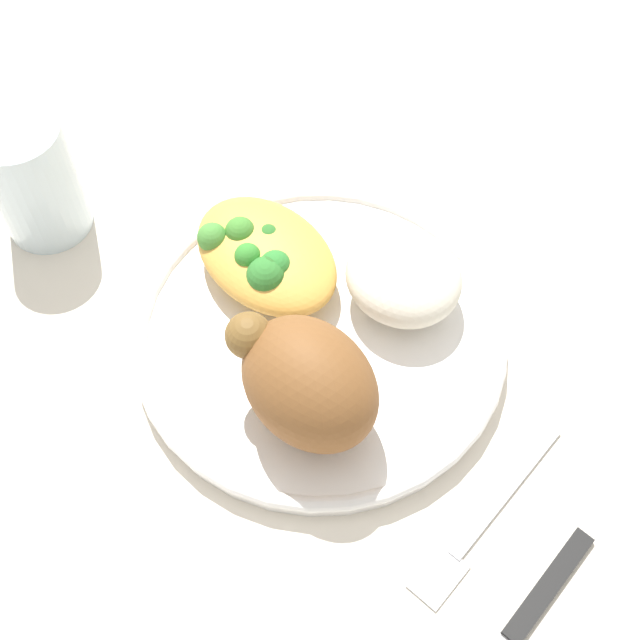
# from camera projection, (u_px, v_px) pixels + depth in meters

# --- Properties ---
(ground_plane) EXTENTS (2.00, 2.00, 0.00)m
(ground_plane) POSITION_uv_depth(u_px,v_px,m) (320.00, 343.00, 0.56)
(ground_plane) COLOR silver
(plate) EXTENTS (0.25, 0.25, 0.02)m
(plate) POSITION_uv_depth(u_px,v_px,m) (320.00, 335.00, 0.55)
(plate) COLOR white
(plate) RESTS_ON ground_plane
(roasted_chicken) EXTENTS (0.10, 0.07, 0.07)m
(roasted_chicken) POSITION_uv_depth(u_px,v_px,m) (307.00, 381.00, 0.48)
(roasted_chicken) COLOR brown
(roasted_chicken) RESTS_ON plate
(rice_pile) EXTENTS (0.08, 0.08, 0.04)m
(rice_pile) POSITION_uv_depth(u_px,v_px,m) (403.00, 277.00, 0.54)
(rice_pile) COLOR white
(rice_pile) RESTS_ON plate
(mac_cheese_with_broccoli) EXTENTS (0.12, 0.08, 0.04)m
(mac_cheese_with_broccoli) POSITION_uv_depth(u_px,v_px,m) (264.00, 255.00, 0.56)
(mac_cheese_with_broccoli) COLOR gold
(mac_cheese_with_broccoli) RESTS_ON plate
(fork) EXTENTS (0.03, 0.14, 0.01)m
(fork) POSITION_uv_depth(u_px,v_px,m) (483.00, 520.00, 0.49)
(fork) COLOR silver
(fork) RESTS_ON ground_plane
(knife) EXTENTS (0.04, 0.19, 0.01)m
(knife) POSITION_uv_depth(u_px,v_px,m) (511.00, 638.00, 0.46)
(knife) COLOR black
(knife) RESTS_ON ground_plane
(water_glass) EXTENTS (0.06, 0.06, 0.10)m
(water_glass) POSITION_uv_depth(u_px,v_px,m) (33.00, 179.00, 0.58)
(water_glass) COLOR silver
(water_glass) RESTS_ON ground_plane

